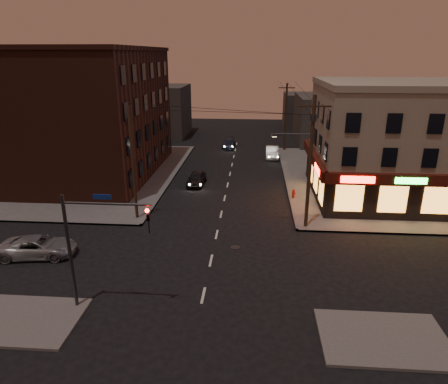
# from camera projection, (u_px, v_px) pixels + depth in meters

# --- Properties ---
(ground) EXTENTS (120.00, 120.00, 0.00)m
(ground) POSITION_uv_depth(u_px,v_px,m) (211.00, 261.00, 26.20)
(ground) COLOR black
(ground) RESTS_ON ground
(sidewalk_ne) EXTENTS (24.00, 28.00, 0.15)m
(sidewalk_ne) POSITION_uv_depth(u_px,v_px,m) (397.00, 180.00, 42.76)
(sidewalk_ne) COLOR #514F4C
(sidewalk_ne) RESTS_ON ground
(sidewalk_nw) EXTENTS (24.00, 28.00, 0.15)m
(sidewalk_nw) POSITION_uv_depth(u_px,v_px,m) (72.00, 172.00, 45.38)
(sidewalk_nw) COLOR #514F4C
(sidewalk_nw) RESTS_ON ground
(pizza_building) EXTENTS (15.85, 12.85, 10.50)m
(pizza_building) POSITION_uv_depth(u_px,v_px,m) (402.00, 142.00, 35.93)
(pizza_building) COLOR gray
(pizza_building) RESTS_ON sidewalk_ne
(brick_apartment) EXTENTS (12.00, 20.00, 13.00)m
(brick_apartment) POSITION_uv_depth(u_px,v_px,m) (96.00, 114.00, 42.96)
(brick_apartment) COLOR #411D14
(brick_apartment) RESTS_ON sidewalk_nw
(bg_building_ne_a) EXTENTS (10.00, 12.00, 7.00)m
(bg_building_ne_a) POSITION_uv_depth(u_px,v_px,m) (331.00, 119.00, 59.82)
(bg_building_ne_a) COLOR #3F3D3A
(bg_building_ne_a) RESTS_ON ground
(bg_building_nw) EXTENTS (9.00, 10.00, 8.00)m
(bg_building_nw) POSITION_uv_depth(u_px,v_px,m) (160.00, 111.00, 65.38)
(bg_building_nw) COLOR #3F3D3A
(bg_building_nw) RESTS_ON ground
(bg_building_ne_b) EXTENTS (8.00, 8.00, 6.00)m
(bg_building_ne_b) POSITION_uv_depth(u_px,v_px,m) (306.00, 110.00, 73.31)
(bg_building_ne_b) COLOR #3F3D3A
(bg_building_ne_b) RESTS_ON ground
(utility_pole_main) EXTENTS (4.20, 0.44, 10.00)m
(utility_pole_main) POSITION_uv_depth(u_px,v_px,m) (309.00, 156.00, 29.28)
(utility_pole_main) COLOR #382619
(utility_pole_main) RESTS_ON sidewalk_ne
(utility_pole_far) EXTENTS (0.26, 0.26, 9.00)m
(utility_pole_far) POSITION_uv_depth(u_px,v_px,m) (285.00, 117.00, 54.31)
(utility_pole_far) COLOR #382619
(utility_pole_far) RESTS_ON sidewalk_ne
(utility_pole_west) EXTENTS (0.24, 0.24, 9.00)m
(utility_pole_west) POSITION_uv_depth(u_px,v_px,m) (133.00, 164.00, 31.29)
(utility_pole_west) COLOR #382619
(utility_pole_west) RESTS_ON sidewalk_nw
(traffic_signal) EXTENTS (4.49, 0.32, 6.47)m
(traffic_signal) POSITION_uv_depth(u_px,v_px,m) (88.00, 237.00, 19.96)
(traffic_signal) COLOR #333538
(traffic_signal) RESTS_ON ground
(suv_cross) EXTENTS (5.16, 2.86, 1.37)m
(suv_cross) POSITION_uv_depth(u_px,v_px,m) (38.00, 247.00, 26.59)
(suv_cross) COLOR gray
(suv_cross) RESTS_ON ground
(sedan_near) EXTENTS (1.85, 4.09, 1.36)m
(sedan_near) POSITION_uv_depth(u_px,v_px,m) (197.00, 178.00, 41.13)
(sedan_near) COLOR black
(sedan_near) RESTS_ON ground
(sedan_mid) EXTENTS (1.72, 4.58, 1.49)m
(sedan_mid) POSITION_uv_depth(u_px,v_px,m) (272.00, 152.00, 51.82)
(sedan_mid) COLOR gray
(sedan_mid) RESTS_ON ground
(sedan_far) EXTENTS (1.88, 4.29, 1.23)m
(sedan_far) POSITION_uv_depth(u_px,v_px,m) (229.00, 144.00, 57.37)
(sedan_far) COLOR #1D273A
(sedan_far) RESTS_ON ground
(fire_hydrant) EXTENTS (0.38, 0.38, 0.84)m
(fire_hydrant) POSITION_uv_depth(u_px,v_px,m) (294.00, 193.00, 37.01)
(fire_hydrant) COLOR maroon
(fire_hydrant) RESTS_ON sidewalk_ne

